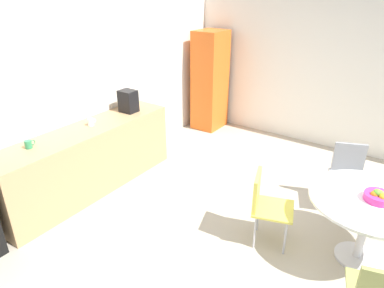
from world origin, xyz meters
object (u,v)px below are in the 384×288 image
Objects in this scene: round_table at (369,210)px; mug_white at (29,144)px; chair_gray at (348,169)px; mug_green at (91,122)px; chair_yellow at (265,201)px; coffee_maker at (128,101)px; fruit_bowl at (379,196)px; locker_cabinet at (210,81)px.

round_table is 8.96× the size of mug_white.
mug_green is at bearing 116.11° from chair_gray.
coffee_maker is at bearing 79.31° from chair_yellow.
coffee_maker reaches higher than fruit_bowl.
mug_white is at bearing 112.53° from round_table.
locker_cabinet is 2.23× the size of chair_yellow.
locker_cabinet is 3.64m from mug_white.
round_table is (-2.22, -3.24, -0.32)m from locker_cabinet.
chair_yellow is 2.49m from coffee_maker.
round_table is 3.70m from mug_white.
locker_cabinet reaches higher than round_table.
mug_green is (-2.76, 0.12, 0.02)m from locker_cabinet.
chair_yellow is at bearing 107.66° from fruit_bowl.
chair_gray is (1.23, -0.57, 0.00)m from chair_yellow.
round_table is at bearing 99.37° from fruit_bowl.
round_table is at bearing -67.47° from mug_white.
chair_yellow is at bearing -84.51° from mug_green.
coffee_maker is (1.55, -0.06, 0.11)m from mug_white.
locker_cabinet is 5.79× the size of coffee_maker.
locker_cabinet is at bearing -2.57° from mug_green.
mug_white is 1.00× the size of mug_green.
locker_cabinet is at bearing -2.55° from mug_white.
chair_yellow is at bearing 155.06° from chair_gray.
mug_green is (-0.23, 2.42, 0.43)m from chair_yellow.
locker_cabinet reaches higher than mug_white.
coffee_maker is (0.13, 3.39, 0.28)m from fruit_bowl.
coffee_maker reaches higher than chair_yellow.
locker_cabinet is at bearing 56.04° from fruit_bowl.
round_table is 1.00m from chair_yellow.
mug_white is (-3.63, 0.16, 0.02)m from locker_cabinet.
mug_white is at bearing 177.72° from coffee_maker.
fruit_bowl is (-2.21, -3.29, -0.14)m from locker_cabinet.
round_table is at bearing -80.85° from mug_green.
mug_white is 0.87m from mug_green.
mug_green is at bearing 99.15° from fruit_bowl.
mug_green is (-0.55, 3.41, 0.16)m from fruit_bowl.
locker_cabinet is 3.44m from chair_yellow.
fruit_bowl is (0.32, -1.00, 0.26)m from chair_yellow.
round_table is at bearing -71.93° from chair_yellow.
coffee_maker reaches higher than mug_green.
mug_green is at bearing 99.15° from round_table.
mug_white is (-1.10, 2.45, 0.43)m from chair_yellow.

